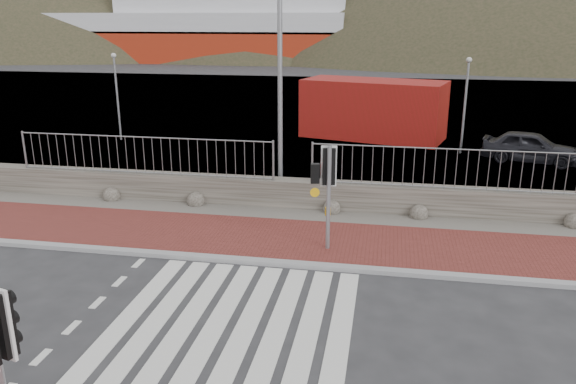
% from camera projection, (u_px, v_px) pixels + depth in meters
% --- Properties ---
extents(ground, '(220.00, 220.00, 0.00)m').
position_uv_depth(ground, '(229.00, 329.00, 10.75)').
color(ground, '#28282B').
rests_on(ground, ground).
extents(sidewalk_far, '(40.00, 3.00, 0.08)m').
position_uv_depth(sidewalk_far, '(276.00, 239.00, 14.96)').
color(sidewalk_far, maroon).
rests_on(sidewalk_far, ground).
extents(kerb_far, '(40.00, 0.25, 0.12)m').
position_uv_depth(kerb_far, '(264.00, 262.00, 13.55)').
color(kerb_far, gray).
rests_on(kerb_far, ground).
extents(zebra_crossing, '(4.62, 5.60, 0.01)m').
position_uv_depth(zebra_crossing, '(229.00, 328.00, 10.74)').
color(zebra_crossing, silver).
rests_on(zebra_crossing, ground).
extents(gravel_strip, '(40.00, 1.50, 0.06)m').
position_uv_depth(gravel_strip, '(289.00, 215.00, 16.85)').
color(gravel_strip, '#59544C').
rests_on(gravel_strip, ground).
extents(stone_wall, '(40.00, 0.60, 0.90)m').
position_uv_depth(stone_wall, '(293.00, 194.00, 17.47)').
color(stone_wall, '#454038').
rests_on(stone_wall, ground).
extents(railing, '(18.07, 0.07, 1.22)m').
position_uv_depth(railing, '(293.00, 152.00, 16.92)').
color(railing, gray).
rests_on(railing, stone_wall).
extents(quay, '(120.00, 40.00, 0.50)m').
position_uv_depth(quay, '(346.00, 108.00, 36.96)').
color(quay, '#4C4C4F').
rests_on(quay, ground).
extents(water, '(220.00, 50.00, 0.05)m').
position_uv_depth(water, '(368.00, 65.00, 69.85)').
color(water, '#3F4C54').
rests_on(water, ground).
extents(ferry, '(50.00, 16.00, 20.00)m').
position_uv_depth(ferry, '(191.00, 20.00, 77.11)').
color(ferry, '#9B2511').
rests_on(ferry, ground).
extents(hills_backdrop, '(254.00, 90.00, 100.00)m').
position_uv_depth(hills_backdrop, '(407.00, 188.00, 99.06)').
color(hills_backdrop, '#2A2E1B').
rests_on(hills_backdrop, ground).
extents(traffic_signal_far, '(0.67, 0.32, 2.74)m').
position_uv_depth(traffic_signal_far, '(327.00, 176.00, 13.75)').
color(traffic_signal_far, gray).
rests_on(traffic_signal_far, ground).
extents(streetlight, '(1.84, 0.57, 8.75)m').
position_uv_depth(streetlight, '(284.00, 44.00, 16.93)').
color(streetlight, gray).
rests_on(streetlight, ground).
extents(shipping_container, '(7.25, 4.49, 2.81)m').
position_uv_depth(shipping_container, '(373.00, 109.00, 27.45)').
color(shipping_container, '#A01114').
rests_on(shipping_container, ground).
extents(car_a, '(4.06, 2.56, 1.29)m').
position_uv_depth(car_a, '(531.00, 147.00, 22.91)').
color(car_a, black).
rests_on(car_a, ground).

